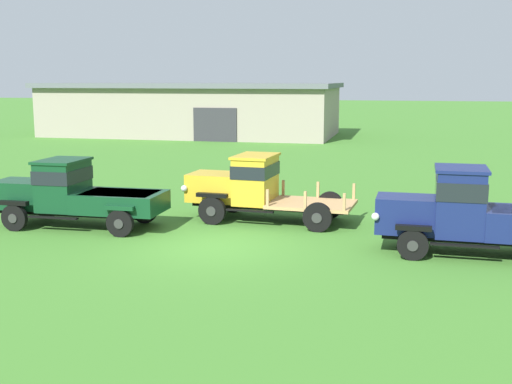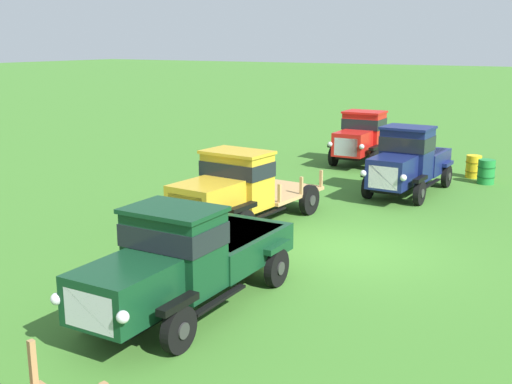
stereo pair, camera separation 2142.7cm
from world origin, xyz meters
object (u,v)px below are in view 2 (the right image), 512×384
at_px(vintage_truck_midrow_center, 234,189).
at_px(vintage_truck_far_side, 408,160).
at_px(vintage_truck_second_in_line, 185,258).
at_px(vintage_truck_back_of_row, 362,137).
at_px(oil_drum_near_fence, 473,167).
at_px(oil_drum_beside_row, 486,172).

xyz_separation_m(vintage_truck_midrow_center, vintage_truck_far_side, (6.30, -2.75, 0.03)).
height_order(vintage_truck_second_in_line, vintage_truck_back_of_row, vintage_truck_back_of_row).
distance_m(vintage_truck_second_in_line, oil_drum_near_fence, 15.13).
xyz_separation_m(oil_drum_beside_row, oil_drum_near_fence, (0.83, 0.62, -0.01)).
xyz_separation_m(vintage_truck_second_in_line, vintage_truck_midrow_center, (4.99, 2.13, 0.07)).
distance_m(vintage_truck_back_of_row, oil_drum_near_fence, 4.61).
relative_size(vintage_truck_far_side, oil_drum_beside_row, 5.45).
distance_m(vintage_truck_second_in_line, vintage_truck_midrow_center, 5.42).
height_order(vintage_truck_midrow_center, oil_drum_near_fence, vintage_truck_midrow_center).
height_order(vintage_truck_second_in_line, oil_drum_beside_row, vintage_truck_second_in_line).
relative_size(vintage_truck_back_of_row, oil_drum_near_fence, 5.52).
bearing_deg(vintage_truck_far_side, vintage_truck_back_of_row, 38.26).
bearing_deg(vintage_truck_midrow_center, vintage_truck_far_side, -23.59).
relative_size(vintage_truck_second_in_line, oil_drum_beside_row, 6.28).
bearing_deg(vintage_truck_far_side, oil_drum_near_fence, -19.46).
xyz_separation_m(vintage_truck_midrow_center, vintage_truck_back_of_row, (10.39, 0.48, 0.05)).
height_order(vintage_truck_second_in_line, vintage_truck_midrow_center, vintage_truck_midrow_center).
bearing_deg(vintage_truck_far_side, vintage_truck_midrow_center, 156.41).
distance_m(vintage_truck_second_in_line, oil_drum_beside_row, 14.40).
bearing_deg(vintage_truck_second_in_line, oil_drum_near_fence, -7.34).
bearing_deg(vintage_truck_midrow_center, vintage_truck_back_of_row, 2.64).
bearing_deg(vintage_truck_far_side, vintage_truck_second_in_line, 176.86).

